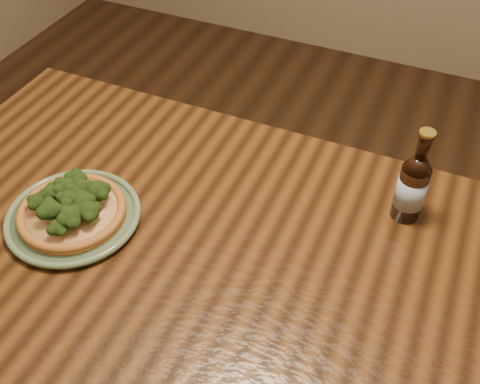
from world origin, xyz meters
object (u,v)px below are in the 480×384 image
at_px(table, 258,319).
at_px(plate, 74,216).
at_px(pizza, 72,208).
at_px(beer_bottle, 412,186).

xyz_separation_m(table, plate, (-0.40, 0.01, 0.10)).
relative_size(table, pizza, 7.59).
relative_size(table, plate, 6.03).
distance_m(pizza, beer_bottle, 0.66).
distance_m(plate, pizza, 0.02).
bearing_deg(table, beer_bottle, 55.66).
bearing_deg(plate, table, -1.42).
height_order(table, pizza, pizza).
bearing_deg(pizza, beer_bottle, 24.97).
height_order(pizza, beer_bottle, beer_bottle).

